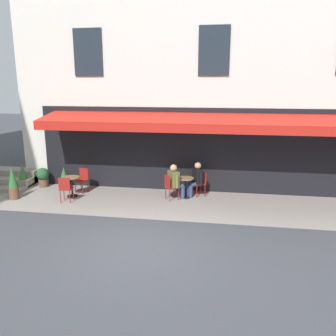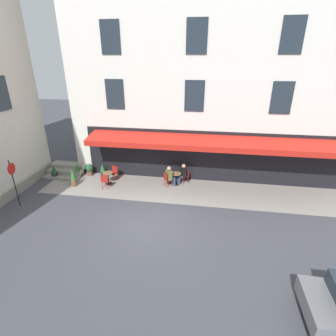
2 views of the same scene
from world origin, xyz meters
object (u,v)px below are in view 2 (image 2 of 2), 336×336
at_px(seated_companion_in_olive, 170,175).
at_px(potted_plant_under_sign, 77,169).
at_px(potted_plant_entrance_right, 90,169).
at_px(cafe_chair_red_under_awning, 114,172).
at_px(seated_patron_in_black, 182,173).
at_px(cafe_chair_red_corner_left, 167,178).
at_px(potted_plant_mid_terrace, 73,177).
at_px(cafe_table_mid_terrace, 108,176).
at_px(potted_plant_entrance_left, 54,172).
at_px(no_parking_sign, 13,175).
at_px(cafe_table_near_entrance, 176,177).
at_px(cafe_chair_red_near_door, 105,180).
at_px(potted_plant_by_steps, 103,170).
at_px(cafe_chair_red_back_row, 186,175).

xyz_separation_m(seated_companion_in_olive, potted_plant_under_sign, (6.18, -0.43, -0.21)).
bearing_deg(potted_plant_entrance_right, cafe_chair_red_under_awning, 167.80).
bearing_deg(seated_patron_in_black, cafe_chair_red_corner_left, 33.81).
xyz_separation_m(seated_companion_in_olive, potted_plant_mid_terrace, (5.77, 0.88, -0.11)).
bearing_deg(cafe_table_mid_terrace, potted_plant_under_sign, -16.90).
relative_size(cafe_chair_red_under_awning, potted_plant_mid_terrace, 0.75).
distance_m(potted_plant_under_sign, potted_plant_entrance_left, 1.45).
distance_m(seated_patron_in_black, seated_companion_in_olive, 0.83).
distance_m(seated_companion_in_olive, no_parking_sign, 8.28).
height_order(cafe_table_near_entrance, seated_patron_in_black, seated_patron_in_black).
bearing_deg(cafe_table_near_entrance, potted_plant_mid_terrace, 10.40).
height_order(cafe_table_near_entrance, potted_plant_mid_terrace, potted_plant_mid_terrace).
height_order(cafe_chair_red_near_door, potted_plant_under_sign, potted_plant_under_sign).
bearing_deg(potted_plant_entrance_left, seated_patron_in_black, -176.75).
distance_m(cafe_chair_red_corner_left, potted_plant_by_steps, 4.47).
distance_m(cafe_table_mid_terrace, potted_plant_under_sign, 2.48).
relative_size(cafe_table_near_entrance, cafe_chair_red_under_awning, 0.82).
relative_size(cafe_chair_red_near_door, potted_plant_by_steps, 1.07).
bearing_deg(cafe_chair_red_under_awning, potted_plant_mid_terrace, 29.12).
bearing_deg(cafe_chair_red_back_row, potted_plant_mid_terrace, 12.34).
height_order(cafe_chair_red_back_row, cafe_chair_red_under_awning, same).
distance_m(cafe_chair_red_corner_left, potted_plant_mid_terrace, 5.64).
bearing_deg(potted_plant_mid_terrace, potted_plant_under_sign, -72.61).
relative_size(no_parking_sign, potted_plant_mid_terrace, 2.15).
bearing_deg(cafe_chair_red_under_awning, seated_patron_in_black, -178.04).
relative_size(cafe_table_near_entrance, potted_plant_entrance_left, 0.87).
relative_size(cafe_table_near_entrance, potted_plant_entrance_right, 0.97).
bearing_deg(no_parking_sign, cafe_chair_red_back_row, -153.83).
xyz_separation_m(seated_companion_in_olive, potted_plant_entrance_right, (5.48, -0.71, -0.27)).
xyz_separation_m(cafe_table_near_entrance, no_parking_sign, (7.76, 3.74, 1.30)).
height_order(potted_plant_entrance_left, potted_plant_by_steps, potted_plant_entrance_left).
distance_m(cafe_chair_red_under_awning, potted_plant_mid_terrace, 2.45).
relative_size(potted_plant_under_sign, potted_plant_entrance_left, 1.15).
bearing_deg(no_parking_sign, potted_plant_entrance_right, -114.72).
bearing_deg(potted_plant_under_sign, potted_plant_entrance_right, -157.85).
relative_size(potted_plant_entrance_right, potted_plant_by_steps, 0.91).
xyz_separation_m(cafe_chair_red_corner_left, cafe_chair_red_back_row, (-1.05, -0.70, 0.00)).
bearing_deg(potted_plant_entrance_left, potted_plant_entrance_right, -160.90).
height_order(cafe_chair_red_under_awning, seated_companion_in_olive, seated_companion_in_olive).
xyz_separation_m(cafe_table_near_entrance, seated_patron_in_black, (-0.35, -0.22, 0.20)).
height_order(cafe_chair_red_back_row, seated_companion_in_olive, seated_companion_in_olive).
bearing_deg(cafe_chair_red_corner_left, cafe_chair_red_under_awning, -7.21).
bearing_deg(seated_companion_in_olive, no_parking_sign, 25.28).
height_order(cafe_chair_red_near_door, cafe_chair_red_under_awning, same).
relative_size(cafe_table_near_entrance, potted_plant_by_steps, 0.88).
relative_size(cafe_chair_red_corner_left, potted_plant_under_sign, 0.92).
bearing_deg(cafe_chair_red_near_door, seated_patron_in_black, -162.69).
distance_m(cafe_chair_red_back_row, cafe_chair_red_under_awning, 4.51).
bearing_deg(no_parking_sign, potted_plant_mid_terrace, -122.19).
height_order(potted_plant_under_sign, potted_plant_entrance_right, potted_plant_under_sign).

